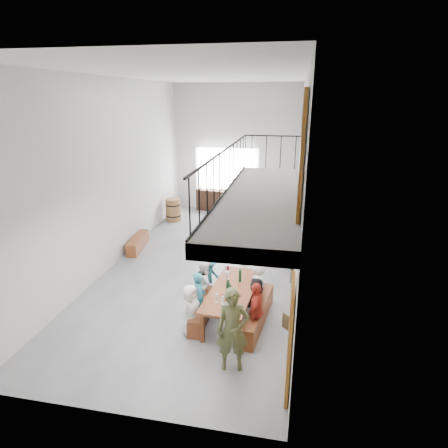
% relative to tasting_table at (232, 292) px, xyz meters
% --- Properties ---
extents(floor, '(12.00, 12.00, 0.00)m').
position_rel_tasting_table_xyz_m(floor, '(-1.37, 2.92, -0.71)').
color(floor, slate).
rests_on(floor, ground).
extents(room_walls, '(12.00, 12.00, 12.00)m').
position_rel_tasting_table_xyz_m(room_walls, '(-1.37, 2.92, 2.85)').
color(room_walls, silver).
rests_on(room_walls, ground).
extents(gateway_portal, '(2.80, 0.08, 2.80)m').
position_rel_tasting_table_xyz_m(gateway_portal, '(-1.77, 8.86, 0.69)').
color(gateway_portal, white).
rests_on(gateway_portal, ground).
extents(right_wall_decor, '(0.07, 8.28, 5.07)m').
position_rel_tasting_table_xyz_m(right_wall_decor, '(1.33, 1.05, 1.04)').
color(right_wall_decor, brown).
rests_on(right_wall_decor, ground).
extents(balcony, '(1.52, 5.62, 4.00)m').
position_rel_tasting_table_xyz_m(balcony, '(0.61, -0.21, 2.26)').
color(balcony, white).
rests_on(balcony, ground).
extents(tasting_table, '(1.12, 2.37, 0.79)m').
position_rel_tasting_table_xyz_m(tasting_table, '(0.00, 0.00, 0.00)').
color(tasting_table, brown).
rests_on(tasting_table, ground).
extents(bench_inner, '(0.30, 1.80, 0.41)m').
position_rel_tasting_table_xyz_m(bench_inner, '(-0.68, -0.04, -0.50)').
color(bench_inner, brown).
rests_on(bench_inner, ground).
extents(bench_wall, '(0.53, 2.15, 0.49)m').
position_rel_tasting_table_xyz_m(bench_wall, '(0.62, -0.06, -0.46)').
color(bench_wall, brown).
rests_on(bench_wall, ground).
extents(tableware, '(0.44, 1.53, 0.35)m').
position_rel_tasting_table_xyz_m(tableware, '(-0.05, -0.15, 0.23)').
color(tableware, black).
rests_on(tableware, tasting_table).
extents(side_bench, '(0.51, 1.58, 0.44)m').
position_rel_tasting_table_xyz_m(side_bench, '(-3.87, 3.59, -0.49)').
color(side_bench, brown).
rests_on(side_bench, ground).
extents(oak_barrel, '(0.63, 0.63, 0.93)m').
position_rel_tasting_table_xyz_m(oak_barrel, '(-3.66, 6.78, -0.24)').
color(oak_barrel, brown).
rests_on(oak_barrel, ground).
extents(serving_counter, '(1.85, 0.74, 0.95)m').
position_rel_tasting_table_xyz_m(serving_counter, '(-2.20, 8.57, -0.23)').
color(serving_counter, '#391F15').
rests_on(serving_counter, ground).
extents(counter_bottles, '(1.54, 0.26, 0.28)m').
position_rel_tasting_table_xyz_m(counter_bottles, '(-2.20, 8.58, 0.38)').
color(counter_bottles, black).
rests_on(counter_bottles, serving_counter).
extents(guest_left_a, '(0.55, 0.66, 1.15)m').
position_rel_tasting_table_xyz_m(guest_left_a, '(-0.80, -0.69, -0.13)').
color(guest_left_a, white).
rests_on(guest_left_a, ground).
extents(guest_left_b, '(0.46, 0.53, 1.23)m').
position_rel_tasting_table_xyz_m(guest_left_b, '(-0.73, -0.20, -0.09)').
color(guest_left_b, teal).
rests_on(guest_left_b, ground).
extents(guest_left_c, '(0.61, 0.70, 1.23)m').
position_rel_tasting_table_xyz_m(guest_left_c, '(-0.75, 0.48, -0.09)').
color(guest_left_c, white).
rests_on(guest_left_c, ground).
extents(guest_left_d, '(0.64, 0.85, 1.17)m').
position_rel_tasting_table_xyz_m(guest_left_d, '(-0.74, 0.90, -0.12)').
color(guest_left_d, teal).
rests_on(guest_left_d, ground).
extents(guest_right_a, '(0.38, 0.78, 1.29)m').
position_rel_tasting_table_xyz_m(guest_right_a, '(0.61, -0.54, -0.06)').
color(guest_right_a, '#A92B1D').
rests_on(guest_right_a, ground).
extents(guest_right_b, '(0.58, 1.06, 1.09)m').
position_rel_tasting_table_xyz_m(guest_right_b, '(0.54, 0.05, -0.16)').
color(guest_right_b, black).
rests_on(guest_right_b, ground).
extents(guest_right_c, '(0.48, 0.64, 1.18)m').
position_rel_tasting_table_xyz_m(guest_right_c, '(0.53, 0.76, -0.12)').
color(guest_right_c, white).
rests_on(guest_right_c, ground).
extents(host_standing, '(0.67, 0.50, 1.68)m').
position_rel_tasting_table_xyz_m(host_standing, '(0.28, -1.61, 0.13)').
color(host_standing, '#464A2A').
rests_on(host_standing, ground).
extents(potted_plant, '(0.52, 0.49, 0.45)m').
position_rel_tasting_table_xyz_m(potted_plant, '(1.08, 3.83, -0.48)').
color(potted_plant, '#1F4E1C').
rests_on(potted_plant, ground).
extents(bicycle_near, '(1.65, 0.83, 0.83)m').
position_rel_tasting_table_xyz_m(bicycle_near, '(-0.41, 8.39, -0.29)').
color(bicycle_near, black).
rests_on(bicycle_near, ground).
extents(bicycle_far, '(1.90, 0.85, 1.10)m').
position_rel_tasting_table_xyz_m(bicycle_far, '(0.23, 7.76, -0.16)').
color(bicycle_far, black).
rests_on(bicycle_far, ground).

